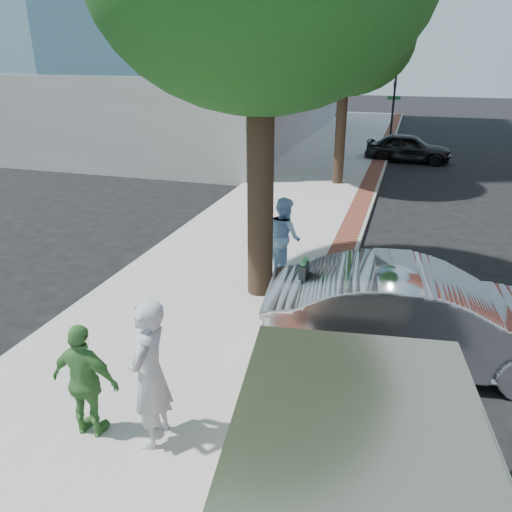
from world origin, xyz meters
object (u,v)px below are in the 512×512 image
at_px(bg_car, 408,148).
at_px(person_green, 86,381).
at_px(sedan_silver, 419,317).
at_px(parking_meter, 303,282).
at_px(person_officer, 284,236).
at_px(person_gray, 150,374).

bearing_deg(bg_car, person_green, 171.69).
height_order(person_green, sedan_silver, person_green).
relative_size(person_green, bg_car, 0.40).
height_order(parking_meter, person_officer, person_officer).
height_order(person_officer, bg_car, person_officer).
bearing_deg(bg_car, person_officer, 172.26).
bearing_deg(sedan_silver, person_gray, 126.62).
bearing_deg(person_officer, sedan_silver, -173.00).
relative_size(person_gray, sedan_silver, 0.40).
relative_size(person_gray, bg_car, 0.50).
xyz_separation_m(person_officer, person_green, (-1.12, -5.78, -0.09)).
xyz_separation_m(person_gray, person_green, (-0.85, -0.14, -0.20)).
relative_size(person_gray, person_green, 1.25).
relative_size(parking_meter, sedan_silver, 0.29).
height_order(parking_meter, bg_car, parking_meter).
xyz_separation_m(parking_meter, person_green, (-2.11, -3.21, -0.26)).
relative_size(person_officer, sedan_silver, 0.35).
xyz_separation_m(person_green, bg_car, (3.45, 20.62, -0.28)).
bearing_deg(person_officer, person_green, 127.30).
bearing_deg(person_officer, person_gray, 135.50).
bearing_deg(parking_meter, person_officer, 111.09).
relative_size(person_officer, person_green, 1.11).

